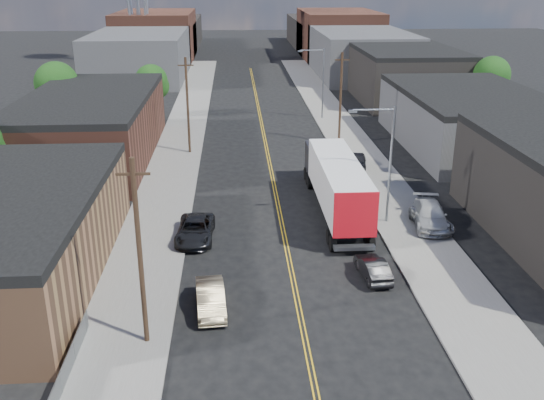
{
  "coord_description": "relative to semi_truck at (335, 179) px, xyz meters",
  "views": [
    {
      "loc": [
        -3.44,
        -17.09,
        18.0
      ],
      "look_at": [
        -0.84,
        23.88,
        2.5
      ],
      "focal_mm": 40.0,
      "sensor_mm": 36.0,
      "label": 1
    }
  ],
  "objects": [
    {
      "name": "industrial_right_c",
      "position": [
        17.57,
        43.96,
        1.2
      ],
      "size": [
        14.0,
        22.0,
        7.6
      ],
      "color": "black",
      "rests_on": "ground"
    },
    {
      "name": "skyline_left_c",
      "position": [
        -24.43,
        111.96,
        0.9
      ],
      "size": [
        16.0,
        40.0,
        7.0
      ],
      "primitive_type": "cube",
      "color": "black",
      "rests_on": "ground"
    },
    {
      "name": "car_right_lot_a",
      "position": [
        6.57,
        -4.58,
        -1.78
      ],
      "size": [
        2.41,
        4.88,
        1.33
      ],
      "primitive_type": "imported",
      "rotation": [
        0.0,
        0.0,
        0.04
      ],
      "color": "#96989B",
      "rests_on": "sidewalk_right"
    },
    {
      "name": "streetlight_far",
      "position": [
        3.17,
        31.96,
        2.73
      ],
      "size": [
        3.39,
        0.25,
        9.0
      ],
      "color": "gray",
      "rests_on": "ground"
    },
    {
      "name": "tree_left_far",
      "position": [
        -18.37,
        33.96,
        1.97
      ],
      "size": [
        4.35,
        4.2,
        6.97
      ],
      "color": "black",
      "rests_on": "ground"
    },
    {
      "name": "industrial_right_b",
      "position": [
        17.57,
        17.96,
        0.45
      ],
      "size": [
        14.0,
        24.0,
        6.1
      ],
      "color": "#37383A",
      "rests_on": "ground"
    },
    {
      "name": "sidewalk_left",
      "position": [
        -13.93,
        16.96,
        -2.52
      ],
      "size": [
        5.0,
        140.0,
        0.15
      ],
      "primitive_type": "cube",
      "color": "slate",
      "rests_on": "ground"
    },
    {
      "name": "skyline_right_b",
      "position": [
        15.57,
        91.96,
        2.4
      ],
      "size": [
        16.0,
        26.0,
        10.0
      ],
      "primitive_type": "cube",
      "color": "#522B20",
      "rests_on": "ground"
    },
    {
      "name": "car_right_oncoming",
      "position": [
        0.57,
        -11.73,
        -1.93
      ],
      "size": [
        1.74,
        4.13,
        1.33
      ],
      "primitive_type": "imported",
      "rotation": [
        0.0,
        0.0,
        3.23
      ],
      "color": "black",
      "rests_on": "ground"
    },
    {
      "name": "skyline_right_a",
      "position": [
        15.57,
        66.96,
        1.4
      ],
      "size": [
        16.0,
        30.0,
        8.0
      ],
      "primitive_type": "cube",
      "color": "#37383A",
      "rests_on": "ground"
    },
    {
      "name": "streetlight_near",
      "position": [
        3.17,
        -3.04,
        2.73
      ],
      "size": [
        3.39,
        0.25,
        9.0
      ],
      "color": "gray",
      "rests_on": "ground"
    },
    {
      "name": "utility_pole_left_far",
      "position": [
        -12.63,
        16.96,
        2.54
      ],
      "size": [
        1.6,
        0.26,
        10.0
      ],
      "color": "black",
      "rests_on": "ground"
    },
    {
      "name": "tree_right_far",
      "position": [
        25.63,
        31.96,
        2.58
      ],
      "size": [
        4.85,
        4.76,
        7.91
      ],
      "color": "black",
      "rests_on": "ground"
    },
    {
      "name": "sidewalk_right",
      "position": [
        5.07,
        16.96,
        -2.52
      ],
      "size": [
        5.0,
        140.0,
        0.15
      ],
      "primitive_type": "cube",
      "color": "slate",
      "rests_on": "ground"
    },
    {
      "name": "utility_pole_left_near",
      "position": [
        -12.63,
        -18.04,
        2.54
      ],
      "size": [
        1.6,
        0.26,
        10.0
      ],
      "color": "black",
      "rests_on": "ground"
    },
    {
      "name": "warehouse_tan",
      "position": [
        -22.43,
        -10.04,
        0.2
      ],
      "size": [
        12.0,
        22.0,
        5.6
      ],
      "color": "brown",
      "rests_on": "ground"
    },
    {
      "name": "ground",
      "position": [
        -4.43,
        31.96,
        -2.6
      ],
      "size": [
        260.0,
        260.0,
        0.0
      ],
      "primitive_type": "plane",
      "color": "black",
      "rests_on": "ground"
    },
    {
      "name": "car_right_lot_b",
      "position": [
        6.57,
        -4.04,
        -1.63
      ],
      "size": [
        3.21,
        5.97,
        1.65
      ],
      "primitive_type": "imported",
      "rotation": [
        0.0,
        0.0,
        -0.17
      ],
      "color": "silver",
      "rests_on": "sidewalk_right"
    },
    {
      "name": "car_left_c",
      "position": [
        -10.83,
        -5.25,
        -1.84
      ],
      "size": [
        2.76,
        5.59,
        1.53
      ],
      "primitive_type": "imported",
      "rotation": [
        0.0,
        0.0,
        -0.04
      ],
      "color": "black",
      "rests_on": "ground"
    },
    {
      "name": "warehouse_brown",
      "position": [
        -22.43,
        15.96,
        0.7
      ],
      "size": [
        12.0,
        26.0,
        6.6
      ],
      "color": "#522B20",
      "rests_on": "ground"
    },
    {
      "name": "utility_pole_right",
      "position": [
        3.77,
        19.96,
        2.54
      ],
      "size": [
        1.6,
        0.26,
        10.0
      ],
      "color": "black",
      "rests_on": "ground"
    },
    {
      "name": "car_left_b",
      "position": [
        -9.43,
        -15.01,
        -1.86
      ],
      "size": [
        1.94,
        4.61,
        1.48
      ],
      "primitive_type": "imported",
      "rotation": [
        0.0,
        0.0,
        0.08
      ],
      "color": "#9D8A67",
      "rests_on": "ground"
    },
    {
      "name": "centerline",
      "position": [
        -4.43,
        16.96,
        -2.59
      ],
      "size": [
        0.32,
        120.0,
        0.01
      ],
      "primitive_type": "cube",
      "color": "gold",
      "rests_on": "ground"
    },
    {
      "name": "tree_left_mid",
      "position": [
        -28.37,
        26.96,
        2.88
      ],
      "size": [
        5.1,
        5.04,
        8.37
      ],
      "color": "black",
      "rests_on": "ground"
    },
    {
      "name": "car_right_lot_c",
      "position": [
        4.09,
        10.69,
        -1.8
      ],
      "size": [
        2.21,
        4.01,
        1.29
      ],
      "primitive_type": "imported",
      "rotation": [
        0.0,
        0.0,
        -0.19
      ],
      "color": "black",
      "rests_on": "sidewalk_right"
    },
    {
      "name": "skyline_left_b",
      "position": [
        -24.43,
        91.96,
        2.4
      ],
      "size": [
        16.0,
        26.0,
        10.0
      ],
      "primitive_type": "cube",
      "color": "#522B20",
      "rests_on": "ground"
    },
    {
      "name": "skyline_right_c",
      "position": [
        15.57,
        111.96,
        0.9
      ],
      "size": [
        16.0,
        40.0,
        7.0
      ],
      "primitive_type": "cube",
      "color": "black",
      "rests_on": "ground"
    },
    {
      "name": "semi_truck",
      "position": [
        0.0,
        0.0,
        0.0
      ],
      "size": [
        2.98,
        17.36,
        4.56
      ],
      "rotation": [
        0.0,
        0.0,
        0.0
      ],
      "color": "silver",
      "rests_on": "ground"
    },
    {
      "name": "skyline_left_a",
      "position": [
        -24.43,
        66.96,
        1.4
      ],
      "size": [
        16.0,
        30.0,
        8.0
      ],
      "primitive_type": "cube",
      "color": "#37383A",
      "rests_on": "ground"
    }
  ]
}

